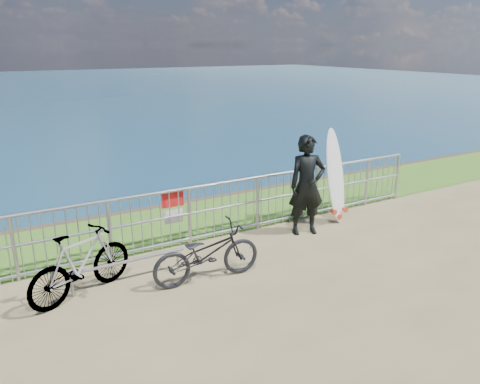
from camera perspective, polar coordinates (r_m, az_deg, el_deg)
grass_strip at (r=10.14m, az=-6.01°, el=-3.44°), size 120.00×120.00×0.00m
railing at (r=9.01m, az=-3.22°, el=-2.22°), size 10.06×0.10×1.13m
surfer at (r=9.23m, az=8.16°, el=0.79°), size 0.83×0.66×1.98m
surfboard at (r=10.00m, az=11.58°, el=1.51°), size 0.61×0.56×2.00m
bicycle_near at (r=7.47m, az=-4.07°, el=-7.47°), size 1.82×0.74×0.94m
bicycle_far at (r=7.38m, az=-18.83°, el=-8.27°), size 1.80×1.13×1.05m
bike_rack at (r=7.64m, az=-13.59°, el=-8.51°), size 1.90×0.05×0.39m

